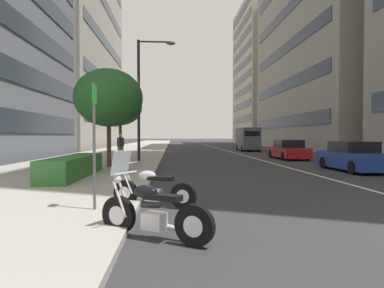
# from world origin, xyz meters

# --- Properties ---
(sidewalk_right_plaza) EXTENTS (160.00, 8.39, 0.15)m
(sidewalk_right_plaza) POSITION_xyz_m (30.00, 11.40, 0.07)
(sidewalk_right_plaza) COLOR #A39E93
(sidewalk_right_plaza) RESTS_ON ground
(lane_centre_stripe) EXTENTS (110.00, 0.16, 0.01)m
(lane_centre_stripe) POSITION_xyz_m (35.00, 0.00, 0.00)
(lane_centre_stripe) COLOR silver
(lane_centre_stripe) RESTS_ON ground
(motorcycle_far_end_row) EXTENTS (1.23, 1.96, 1.50)m
(motorcycle_far_end_row) POSITION_xyz_m (0.39, 6.75, 0.45)
(motorcycle_far_end_row) COLOR black
(motorcycle_far_end_row) RESTS_ON ground
(motorcycle_mid_row) EXTENTS (0.96, 2.09, 1.10)m
(motorcycle_mid_row) POSITION_xyz_m (2.93, 6.89, 0.42)
(motorcycle_mid_row) COLOR black
(motorcycle_mid_row) RESTS_ON ground
(car_following_behind) EXTENTS (4.36, 1.84, 1.48)m
(car_following_behind) POSITION_xyz_m (10.65, -2.60, 0.68)
(car_following_behind) COLOR navy
(car_following_behind) RESTS_ON ground
(car_lead_in_lane) EXTENTS (4.72, 1.97, 1.45)m
(car_lead_in_lane) POSITION_xyz_m (19.21, -2.38, 0.67)
(car_lead_in_lane) COLOR maroon
(car_lead_in_lane) RESTS_ON ground
(delivery_van_ahead) EXTENTS (5.39, 2.22, 2.69)m
(delivery_van_ahead) POSITION_xyz_m (32.74, -2.40, 1.43)
(delivery_van_ahead) COLOR #4C5156
(delivery_van_ahead) RESTS_ON ground
(parking_sign_by_curb) EXTENTS (0.32, 0.06, 2.76)m
(parking_sign_by_curb) POSITION_xyz_m (2.08, 8.11, 1.79)
(parking_sign_by_curb) COLOR #47494C
(parking_sign_by_curb) RESTS_ON sidewalk_right_plaza
(street_lamp_with_banners) EXTENTS (1.26, 2.42, 7.66)m
(street_lamp_with_banners) POSITION_xyz_m (15.77, 8.19, 4.82)
(street_lamp_with_banners) COLOR #232326
(street_lamp_with_banners) RESTS_ON sidewalk_right_plaza
(clipped_hedge_bed) EXTENTS (5.34, 1.10, 0.80)m
(clipped_hedge_bed) POSITION_xyz_m (8.04, 10.33, 0.55)
(clipped_hedge_bed) COLOR #337033
(clipped_hedge_bed) RESTS_ON sidewalk_right_plaza
(street_tree_far_plaza) EXTENTS (3.52, 3.52, 5.08)m
(street_tree_far_plaza) POSITION_xyz_m (12.07, 9.71, 3.73)
(street_tree_far_plaza) COLOR #473323
(street_tree_far_plaza) RESTS_ON sidewalk_right_plaza
(street_tree_near_plaza_corner) EXTENTS (3.22, 3.22, 5.13)m
(street_tree_near_plaza_corner) POSITION_xyz_m (19.42, 10.29, 3.90)
(street_tree_near_plaza_corner) COLOR #473323
(street_tree_near_plaza_corner) RESTS_ON sidewalk_right_plaza
(pedestrian_on_plaza) EXTENTS (0.48, 0.44, 1.73)m
(pedestrian_on_plaza) POSITION_xyz_m (17.17, 9.92, 1.03)
(pedestrian_on_plaza) COLOR #3F724C
(pedestrian_on_plaza) RESTS_ON sidewalk_right_plaza
(office_tower_mid_left) EXTENTS (20.82, 17.54, 31.47)m
(office_tower_mid_left) POSITION_xyz_m (68.48, -17.91, 15.73)
(office_tower_mid_left) COLOR beige
(office_tower_mid_left) RESTS_ON ground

